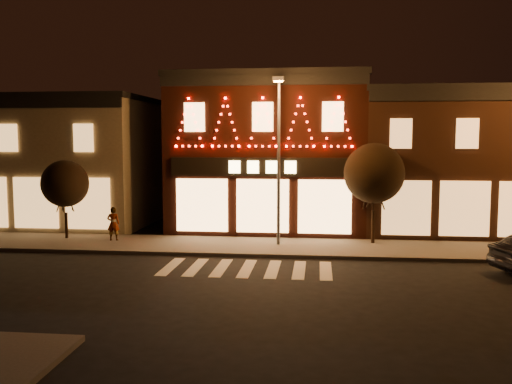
# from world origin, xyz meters

# --- Properties ---
(ground) EXTENTS (120.00, 120.00, 0.00)m
(ground) POSITION_xyz_m (0.00, 0.00, 0.00)
(ground) COLOR black
(ground) RESTS_ON ground
(sidewalk_far) EXTENTS (44.00, 4.00, 0.15)m
(sidewalk_far) POSITION_xyz_m (2.00, 8.00, 0.07)
(sidewalk_far) COLOR #47423D
(sidewalk_far) RESTS_ON ground
(building_left) EXTENTS (12.20, 8.28, 7.30)m
(building_left) POSITION_xyz_m (-13.00, 13.99, 3.66)
(building_left) COLOR #7B7258
(building_left) RESTS_ON ground
(building_pulp) EXTENTS (10.20, 8.34, 8.30)m
(building_pulp) POSITION_xyz_m (0.00, 13.98, 4.16)
(building_pulp) COLOR black
(building_pulp) RESTS_ON ground
(building_right_a) EXTENTS (9.20, 8.28, 7.50)m
(building_right_a) POSITION_xyz_m (9.50, 13.99, 3.76)
(building_right_a) COLOR #381F13
(building_right_a) RESTS_ON ground
(streetlamp_mid) EXTENTS (0.48, 1.71, 7.46)m
(streetlamp_mid) POSITION_xyz_m (0.91, 8.06, 4.53)
(streetlamp_mid) COLOR #59595E
(streetlamp_mid) RESTS_ON sidewalk_far
(tree_left) EXTENTS (2.27, 2.27, 3.79)m
(tree_left) POSITION_xyz_m (-9.46, 8.73, 2.80)
(tree_left) COLOR black
(tree_left) RESTS_ON sidewalk_far
(tree_right) EXTENTS (2.77, 2.77, 4.62)m
(tree_right) POSITION_xyz_m (5.22, 9.08, 3.39)
(tree_right) COLOR black
(tree_right) RESTS_ON sidewalk_far
(pedestrian) EXTENTS (0.64, 0.47, 1.60)m
(pedestrian) POSITION_xyz_m (-6.96, 8.38, 0.95)
(pedestrian) COLOR gray
(pedestrian) RESTS_ON sidewalk_far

